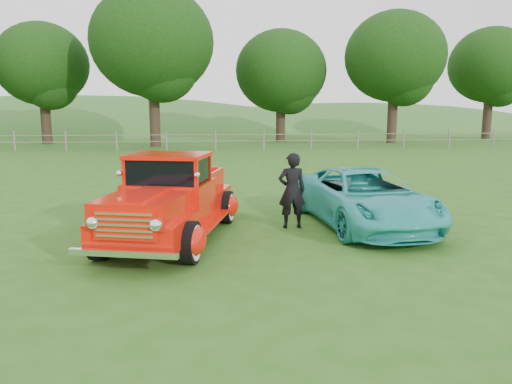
{
  "coord_description": "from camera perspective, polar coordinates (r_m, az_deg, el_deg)",
  "views": [
    {
      "loc": [
        -0.15,
        -9.0,
        2.72
      ],
      "look_at": [
        0.73,
        1.2,
        0.94
      ],
      "focal_mm": 35.0,
      "sensor_mm": 36.0,
      "label": 1
    }
  ],
  "objects": [
    {
      "name": "teal_sedan",
      "position": [
        11.61,
        12.37,
        -0.66
      ],
      "size": [
        2.66,
        4.88,
        1.3
      ],
      "primitive_type": "imported",
      "rotation": [
        0.0,
        0.0,
        0.11
      ],
      "color": "#2BAFAA",
      "rests_on": "ground"
    },
    {
      "name": "tree_mid_east",
      "position": [
        38.49,
        15.6,
        14.66
      ],
      "size": [
        7.2,
        7.2,
        9.44
      ],
      "color": "black",
      "rests_on": "ground"
    },
    {
      "name": "tree_near_east",
      "position": [
        38.44,
        2.87,
        13.62
      ],
      "size": [
        6.8,
        6.8,
        8.33
      ],
      "color": "black",
      "rests_on": "ground"
    },
    {
      "name": "red_pickup",
      "position": [
        10.3,
        -9.74,
        -1.07
      ],
      "size": [
        3.04,
        5.25,
        1.78
      ],
      "rotation": [
        0.0,
        0.0,
        -0.23
      ],
      "color": "black",
      "rests_on": "ground"
    },
    {
      "name": "tree_far_east",
      "position": [
        44.97,
        25.3,
        12.95
      ],
      "size": [
        6.6,
        6.6,
        8.86
      ],
      "color": "black",
      "rests_on": "ground"
    },
    {
      "name": "ground",
      "position": [
        9.41,
        -3.82,
        -6.99
      ],
      "size": [
        140.0,
        140.0,
        0.0
      ],
      "primitive_type": "plane",
      "color": "#295215",
      "rests_on": "ground"
    },
    {
      "name": "fence_line",
      "position": [
        31.08,
        -4.65,
        5.92
      ],
      "size": [
        48.0,
        0.12,
        1.2
      ],
      "color": "#6A6459",
      "rests_on": "ground"
    },
    {
      "name": "tree_near_west",
      "position": [
        34.46,
        -11.79,
        16.45
      ],
      "size": [
        8.0,
        8.0,
        10.42
      ],
      "color": "black",
      "rests_on": "ground"
    },
    {
      "name": "distant_hills",
      "position": [
        68.97,
        -8.18,
        3.71
      ],
      "size": [
        116.0,
        60.0,
        18.0
      ],
      "color": "#2F6324",
      "rests_on": "ground"
    },
    {
      "name": "tree_mid_west",
      "position": [
        38.96,
        -23.27,
        13.25
      ],
      "size": [
        6.4,
        6.4,
        8.46
      ],
      "color": "black",
      "rests_on": "ground"
    },
    {
      "name": "man",
      "position": [
        11.15,
        4.13,
        0.16
      ],
      "size": [
        0.63,
        0.43,
        1.7
      ],
      "primitive_type": "imported",
      "rotation": [
        0.0,
        0.0,
        3.18
      ],
      "color": "black",
      "rests_on": "ground"
    }
  ]
}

